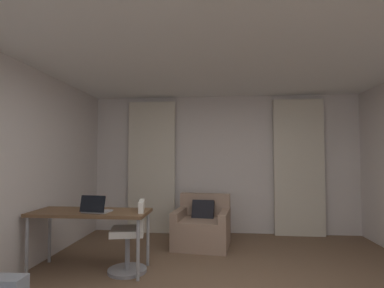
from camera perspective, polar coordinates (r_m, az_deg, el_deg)
wall_window at (r=5.75m, az=6.06°, el=-3.82°), size 5.12×0.06×2.60m
ceiling at (r=2.97m, az=6.86°, el=21.34°), size 5.12×6.12×0.06m
curtain_left_panel at (r=5.76m, az=-7.76°, el=-4.31°), size 0.90×0.06×2.50m
curtain_right_panel at (r=5.80m, az=19.82°, el=-4.17°), size 0.90×0.06×2.50m
armchair at (r=4.98m, az=1.96°, el=-15.84°), size 0.94×0.88×0.81m
desk at (r=4.09m, az=-18.86°, el=-12.93°), size 1.47×0.58×0.75m
desk_chair at (r=3.98m, az=-11.66°, el=-17.58°), size 0.48×0.48×0.88m
laptop at (r=3.93m, az=-18.00°, el=-11.75°), size 0.35×0.28×0.22m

